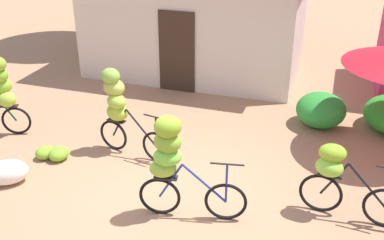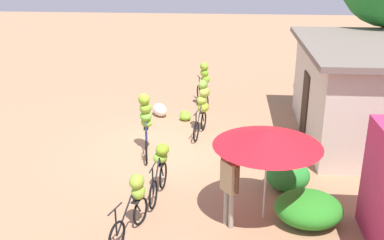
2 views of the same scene
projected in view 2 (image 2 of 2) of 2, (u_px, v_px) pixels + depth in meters
ground_plane at (162, 150)px, 13.46m from camera, size 60.00×60.00×0.00m
building_low at (353, 91)px, 13.90m from camera, size 6.00×3.30×2.95m
hedge_bush_front_left at (288, 175)px, 11.17m from camera, size 1.04×1.07×0.72m
hedge_bush_front_right at (308, 209)px, 9.76m from camera, size 1.28×1.45×0.69m
market_umbrella at (268, 138)px, 9.40m from camera, size 2.29×2.29×2.08m
bicycle_leftmost at (204, 81)px, 16.84m from camera, size 1.50×0.63×1.69m
bicycle_near_pile at (203, 103)px, 14.44m from camera, size 1.58×0.49×1.69m
bicycle_center_loaded at (146, 118)px, 13.04m from camera, size 1.65×0.50×1.73m
bicycle_by_shop at (160, 165)px, 10.87m from camera, size 1.62×0.44×1.20m
bicycle_rightmost at (134, 200)px, 9.40m from camera, size 1.52×0.60×1.20m
banana_pile_on_ground at (185, 116)px, 15.83m from camera, size 0.73×0.52×0.26m
produce_sack at (160, 110)px, 16.13m from camera, size 0.83×0.76×0.44m
person_vendor at (229, 181)px, 9.41m from camera, size 0.48×0.40×1.72m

